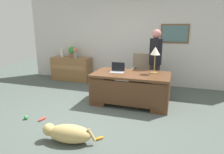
% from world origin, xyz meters
% --- Properties ---
extents(ground_plane, '(12.00, 12.00, 0.00)m').
position_xyz_m(ground_plane, '(0.00, 0.00, 0.00)').
color(ground_plane, '#4C5651').
extents(back_wall, '(7.00, 0.16, 2.70)m').
position_xyz_m(back_wall, '(0.01, 2.60, 1.35)').
color(back_wall, silver).
rests_on(back_wall, ground_plane).
extents(desk, '(1.77, 0.95, 0.74)m').
position_xyz_m(desk, '(0.47, 0.78, 0.40)').
color(desk, brown).
rests_on(desk, ground_plane).
extents(credenza, '(1.32, 0.50, 0.77)m').
position_xyz_m(credenza, '(-1.90, 2.25, 0.39)').
color(credenza, olive).
rests_on(credenza, ground_plane).
extents(armchair, '(0.60, 0.59, 1.05)m').
position_xyz_m(armchair, '(0.58, 1.76, 0.48)').
color(armchair, gray).
rests_on(armchair, ground_plane).
extents(person_standing, '(0.32, 0.32, 1.72)m').
position_xyz_m(person_standing, '(0.92, 1.59, 0.89)').
color(person_standing, '#262323').
rests_on(person_standing, ground_plane).
extents(dog_lying, '(0.88, 0.39, 0.30)m').
position_xyz_m(dog_lying, '(-0.12, -1.13, 0.15)').
color(dog_lying, tan).
rests_on(dog_lying, ground_plane).
extents(laptop, '(0.32, 0.22, 0.22)m').
position_xyz_m(laptop, '(0.12, 0.84, 0.79)').
color(laptop, '#B2B5BA').
rests_on(laptop, desk).
extents(desk_lamp, '(0.22, 0.22, 0.61)m').
position_xyz_m(desk_lamp, '(0.97, 0.96, 1.22)').
color(desk_lamp, '#9E8447').
rests_on(desk_lamp, desk).
extents(vase_with_flowers, '(0.17, 0.17, 0.34)m').
position_xyz_m(vase_with_flowers, '(-1.75, 2.25, 0.97)').
color(vase_with_flowers, gray).
rests_on(vase_with_flowers, credenza).
extents(vase_empty, '(0.12, 0.12, 0.29)m').
position_xyz_m(vase_empty, '(-2.24, 2.25, 0.92)').
color(vase_empty, silver).
rests_on(vase_empty, credenza).
extents(potted_plant, '(0.24, 0.24, 0.36)m').
position_xyz_m(potted_plant, '(-1.85, 2.25, 0.97)').
color(potted_plant, brown).
rests_on(potted_plant, credenza).
extents(dog_toy_ball, '(0.08, 0.08, 0.08)m').
position_xyz_m(dog_toy_ball, '(-1.32, -0.68, 0.04)').
color(dog_toy_ball, green).
rests_on(dog_toy_ball, ground_plane).
extents(dog_toy_bone, '(0.09, 0.20, 0.05)m').
position_xyz_m(dog_toy_bone, '(-1.00, -0.61, 0.03)').
color(dog_toy_bone, '#E53F33').
rests_on(dog_toy_bone, ground_plane).
extents(dog_toy_plush, '(0.15, 0.15, 0.05)m').
position_xyz_m(dog_toy_plush, '(0.33, -0.91, 0.03)').
color(dog_toy_plush, orange).
rests_on(dog_toy_plush, ground_plane).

